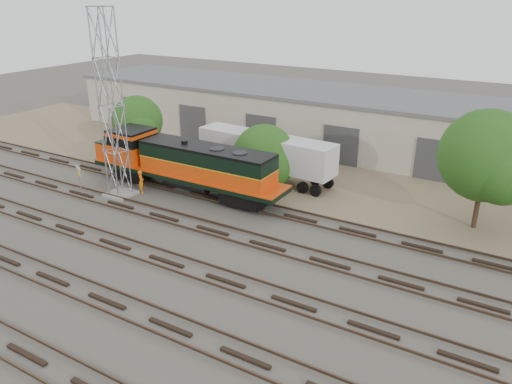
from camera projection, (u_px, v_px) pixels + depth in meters
The scene contains 12 objects.
ground at pixel (198, 241), 30.50m from camera, with size 140.00×140.00×0.00m, color #47423A.
dirt_strip at pixel (304, 170), 42.46m from camera, with size 80.00×16.00×0.02m, color #726047.
tracks at pixel (166, 261), 28.08m from camera, with size 80.00×20.40×0.28m.
warehouse at pixel (341, 120), 47.80m from camera, with size 58.40×10.40×5.30m.
locomotive at pixel (183, 163), 37.17m from camera, with size 16.36×2.87×3.93m.
signal_tower at pixel (111, 110), 34.88m from camera, with size 1.96×1.96×13.28m.
sign_post at pixel (79, 175), 36.69m from camera, with size 0.87×0.43×2.30m.
worker at pixel (141, 182), 37.48m from camera, with size 0.64×0.42×1.76m, color orange.
semi_trailer at pixel (268, 152), 39.59m from camera, with size 11.97×3.28×3.64m.
tree_west at pixel (138, 123), 43.56m from camera, with size 4.65×4.43×5.79m.
tree_mid at pixel (266, 158), 38.97m from camera, with size 5.18×4.94×4.94m.
tree_east at pixel (491, 160), 30.17m from camera, with size 6.02×5.73×7.73m.
Camera 1 is at (16.83, -21.56, 14.28)m, focal length 35.00 mm.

